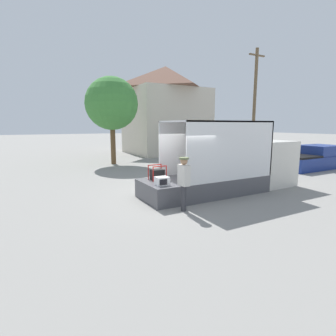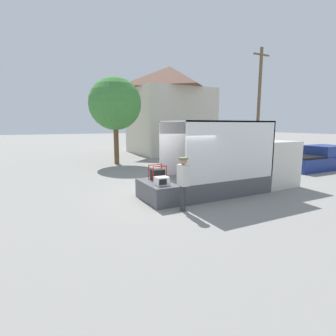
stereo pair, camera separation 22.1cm
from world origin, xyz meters
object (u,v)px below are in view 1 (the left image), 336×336
at_px(worker_person, 184,178).
at_px(street_tree, 112,104).
at_px(microwave, 162,181).
at_px(pickup_truck_blue, 314,159).
at_px(box_truck, 243,168).
at_px(utility_pole, 255,102).
at_px(portable_generator, 158,174).

height_order(worker_person, street_tree, street_tree).
height_order(microwave, worker_person, worker_person).
bearing_deg(pickup_truck_blue, box_truck, -167.24).
bearing_deg(street_tree, pickup_truck_blue, -36.58).
xyz_separation_m(pickup_truck_blue, street_tree, (-11.20, 8.31, 3.74)).
xyz_separation_m(box_truck, microwave, (-4.37, -0.48, -0.04)).
bearing_deg(utility_pole, pickup_truck_blue, -102.48).
height_order(portable_generator, pickup_truck_blue, pickup_truck_blue).
height_order(box_truck, street_tree, street_tree).
distance_m(box_truck, utility_pole, 13.79).
height_order(microwave, portable_generator, portable_generator).
relative_size(worker_person, street_tree, 0.29).
bearing_deg(portable_generator, worker_person, -88.29).
relative_size(worker_person, utility_pole, 0.19).
relative_size(microwave, street_tree, 0.07).
height_order(worker_person, pickup_truck_blue, worker_person).
distance_m(portable_generator, street_tree, 10.45).
relative_size(portable_generator, street_tree, 0.10).
bearing_deg(microwave, pickup_truck_blue, 10.54).
xyz_separation_m(portable_generator, utility_pole, (13.95, 8.44, 3.96)).
xyz_separation_m(box_truck, pickup_truck_blue, (8.29, 1.88, -0.30)).
bearing_deg(portable_generator, utility_pole, 31.17).
relative_size(utility_pole, street_tree, 1.51).
height_order(utility_pole, street_tree, utility_pole).
bearing_deg(box_truck, utility_pole, 41.91).
bearing_deg(street_tree, box_truck, -74.09).
bearing_deg(street_tree, utility_pole, -6.14).
distance_m(microwave, worker_person, 1.06).
bearing_deg(microwave, box_truck, 6.25).
height_order(microwave, pickup_truck_blue, pickup_truck_blue).
bearing_deg(portable_generator, pickup_truck_blue, 6.87).
relative_size(box_truck, microwave, 13.60).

